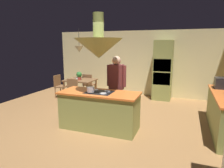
# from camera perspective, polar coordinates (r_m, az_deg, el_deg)

# --- Properties ---
(ground) EXTENTS (8.16, 8.16, 0.00)m
(ground) POSITION_cam_1_polar(r_m,az_deg,el_deg) (5.18, -2.64, -11.65)
(ground) COLOR #9E7042
(wall_back) EXTENTS (6.80, 0.10, 2.55)m
(wall_back) POSITION_cam_1_polar(r_m,az_deg,el_deg) (8.10, 6.94, 5.92)
(wall_back) COLOR beige
(wall_back) RESTS_ON ground
(kitchen_island) EXTENTS (1.90, 0.80, 0.93)m
(kitchen_island) POSITION_cam_1_polar(r_m,az_deg,el_deg) (4.85, -3.62, -7.52)
(kitchen_island) COLOR #8C934C
(kitchen_island) RESTS_ON ground
(oven_tower) EXTENTS (0.66, 0.62, 2.17)m
(oven_tower) POSITION_cam_1_polar(r_m,az_deg,el_deg) (7.53, 14.34, 3.80)
(oven_tower) COLOR #8C934C
(oven_tower) RESTS_ON ground
(dining_table) EXTENTS (1.05, 0.85, 0.76)m
(dining_table) POSITION_cam_1_polar(r_m,az_deg,el_deg) (7.37, -9.08, 0.46)
(dining_table) COLOR brown
(dining_table) RESTS_ON ground
(person_at_island) EXTENTS (0.53, 0.23, 1.73)m
(person_at_island) POSITION_cam_1_polar(r_m,az_deg,el_deg) (5.24, 1.27, 0.02)
(person_at_island) COLOR tan
(person_at_island) RESTS_ON ground
(range_hood) EXTENTS (1.10, 1.10, 1.00)m
(range_hood) POSITION_cam_1_polar(r_m,az_deg,el_deg) (4.59, -3.85, 10.52)
(range_hood) COLOR #8C934C
(pendant_light_over_table) EXTENTS (0.32, 0.32, 0.82)m
(pendant_light_over_table) POSITION_cam_1_polar(r_m,az_deg,el_deg) (7.24, -9.38, 9.88)
(pendant_light_over_table) COLOR beige
(chair_facing_island) EXTENTS (0.40, 0.40, 0.87)m
(chair_facing_island) POSITION_cam_1_polar(r_m,az_deg,el_deg) (6.85, -11.69, -1.74)
(chair_facing_island) COLOR brown
(chair_facing_island) RESTS_ON ground
(chair_by_back_wall) EXTENTS (0.40, 0.40, 0.87)m
(chair_by_back_wall) POSITION_cam_1_polar(r_m,az_deg,el_deg) (7.95, -6.76, 0.21)
(chair_by_back_wall) COLOR brown
(chair_by_back_wall) RESTS_ON ground
(chair_at_corner) EXTENTS (0.40, 0.40, 0.87)m
(chair_at_corner) POSITION_cam_1_polar(r_m,az_deg,el_deg) (7.87, -14.78, -0.20)
(chair_at_corner) COLOR brown
(chair_at_corner) RESTS_ON ground
(potted_plant_on_table) EXTENTS (0.20, 0.20, 0.30)m
(potted_plant_on_table) POSITION_cam_1_polar(r_m,az_deg,el_deg) (7.23, -9.41, 2.45)
(potted_plant_on_table) COLOR #99382D
(potted_plant_on_table) RESTS_ON dining_table
(cup_on_table) EXTENTS (0.07, 0.07, 0.09)m
(cup_on_table) POSITION_cam_1_polar(r_m,az_deg,el_deg) (7.16, -10.05, 1.35)
(cup_on_table) COLOR white
(cup_on_table) RESTS_ON dining_table
(cooking_pot_on_cooktop) EXTENTS (0.18, 0.18, 0.12)m
(cooking_pot_on_cooktop) POSITION_cam_1_polar(r_m,az_deg,el_deg) (4.66, -6.15, -1.58)
(cooking_pot_on_cooktop) COLOR #B2B2B7
(cooking_pot_on_cooktop) RESTS_ON kitchen_island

